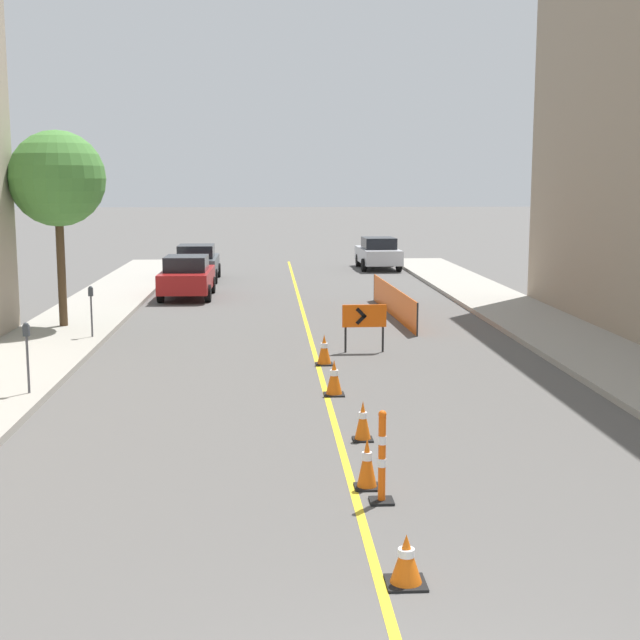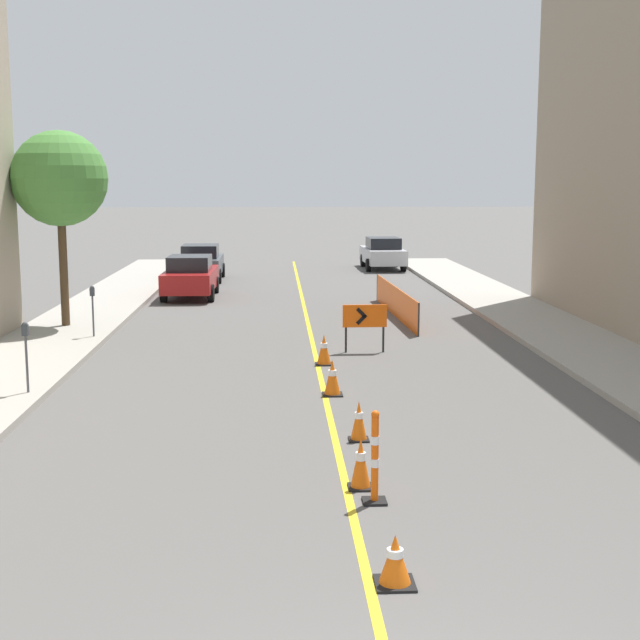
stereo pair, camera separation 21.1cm
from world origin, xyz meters
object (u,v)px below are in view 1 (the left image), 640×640
traffic_cone_nearest (406,560)px  parked_car_curb_near (187,277)px  traffic_cone_third (363,421)px  street_tree_left_near (57,179)px  traffic_cone_fifth (324,350)px  traffic_cone_fourth (334,378)px  delineator_post_front (382,462)px  parking_meter_far_curb (91,301)px  arrow_barricade_primary (364,318)px  parked_car_curb_mid (197,263)px  parking_meter_near_curb (27,344)px  parked_car_curb_far (378,253)px  traffic_cone_second (367,463)px

traffic_cone_nearest → parked_car_curb_near: 24.94m
traffic_cone_third → street_tree_left_near: bearing=122.9°
traffic_cone_fifth → parked_car_curb_near: size_ratio=0.17×
traffic_cone_fourth → delineator_post_front: (0.18, -6.19, 0.20)m
parked_car_curb_near → parking_meter_far_curb: 9.51m
arrow_barricade_primary → street_tree_left_near: bearing=154.4°
traffic_cone_fifth → parking_meter_far_curb: bearing=150.9°
parked_car_curb_mid → street_tree_left_near: (-2.88, -13.29, 3.60)m
traffic_cone_third → delineator_post_front: (-0.06, -2.95, 0.23)m
delineator_post_front → traffic_cone_fifth: bearing=91.1°
parking_meter_near_curb → street_tree_left_near: bearing=98.0°
traffic_cone_fourth → parked_car_curb_far: bearing=80.9°
traffic_cone_nearest → arrow_barricade_primary: bearing=85.7°
delineator_post_front → parked_car_curb_far: (4.04, 32.70, 0.24)m
arrow_barricade_primary → parked_car_curb_near: 12.49m
traffic_cone_third → arrow_barricade_primary: arrow_barricade_primary is taller
parking_meter_near_curb → traffic_cone_nearest: bearing=-54.1°
traffic_cone_nearest → traffic_cone_fourth: traffic_cone_fourth is taller
traffic_cone_second → traffic_cone_fifth: (-0.05, 8.69, -0.00)m
traffic_cone_fifth → parked_car_curb_near: (-4.35, 12.74, 0.44)m
traffic_cone_third → parking_meter_near_curb: bearing=153.5°
parked_car_curb_near → arrow_barricade_primary: bearing=-63.3°
traffic_cone_fourth → parked_car_curb_mid: (-4.44, 21.73, 0.43)m
traffic_cone_nearest → street_tree_left_near: street_tree_left_near is taller
traffic_cone_nearest → traffic_cone_fifth: traffic_cone_fifth is taller
parked_car_curb_near → street_tree_left_near: (-2.96, -7.38, 3.60)m
parking_meter_near_curb → traffic_cone_fourth: bearing=0.7°
traffic_cone_second → arrow_barricade_primary: bearing=84.0°
parked_car_curb_near → parking_meter_near_curb: size_ratio=3.02×
parked_car_curb_near → traffic_cone_second: bearing=-77.7°
traffic_cone_nearest → parked_car_curb_far: 35.45m
traffic_cone_third → traffic_cone_fifth: 6.33m
traffic_cone_nearest → parked_car_curb_mid: parked_car_curb_mid is taller
traffic_cone_second → street_tree_left_near: (-7.36, 14.06, 4.03)m
parked_car_curb_near → parking_meter_far_curb: parked_car_curb_near is taller
delineator_post_front → traffic_cone_third: bearing=88.8°
traffic_cone_nearest → traffic_cone_third: traffic_cone_third is taller
delineator_post_front → traffic_cone_fourth: bearing=91.7°
parked_car_curb_near → parked_car_curb_far: same height
parked_car_curb_mid → street_tree_left_near: street_tree_left_near is taller
traffic_cone_nearest → traffic_cone_second: size_ratio=0.77×
traffic_cone_second → traffic_cone_fifth: bearing=90.3°
traffic_cone_second → traffic_cone_third: (0.20, 2.37, -0.03)m
traffic_cone_nearest → parking_meter_near_curb: 10.69m
traffic_cone_second → street_tree_left_near: bearing=117.7°
traffic_cone_fifth → parked_car_curb_near: parked_car_curb_near is taller
arrow_barricade_primary → traffic_cone_fourth: bearing=-104.8°
traffic_cone_fifth → parked_car_curb_mid: parked_car_curb_mid is taller
arrow_barricade_primary → parked_car_curb_mid: 18.02m
traffic_cone_second → parked_car_curb_far: parked_car_curb_far is taller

